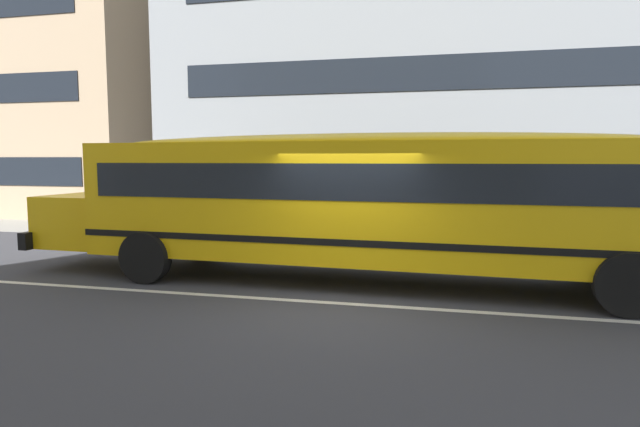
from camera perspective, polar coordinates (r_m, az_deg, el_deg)
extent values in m
plane|color=#38383D|center=(9.09, 2.29, -9.53)|extent=(400.00, 400.00, 0.00)
cube|color=gray|center=(16.46, 7.45, -2.61)|extent=(120.00, 3.00, 0.01)
cube|color=silver|center=(9.09, 2.29, -9.51)|extent=(110.00, 0.16, 0.01)
cube|color=yellow|center=(10.42, 5.46, 1.41)|extent=(11.14, 2.91, 2.21)
cube|color=yellow|center=(13.15, -22.87, -0.53)|extent=(1.68, 2.17, 1.11)
cube|color=black|center=(13.71, -25.45, -1.96)|extent=(0.29, 2.52, 0.36)
cube|color=black|center=(10.40, 5.48, 3.60)|extent=(10.48, 2.92, 0.64)
cube|color=black|center=(10.49, 5.42, -2.15)|extent=(11.16, 2.94, 0.12)
ellipsoid|color=yellow|center=(10.40, 5.51, 7.50)|extent=(10.69, 2.69, 0.36)
cylinder|color=red|center=(12.87, -9.09, 1.71)|extent=(0.46, 0.46, 0.03)
cylinder|color=black|center=(10.97, -18.08, -4.46)|extent=(1.01, 0.32, 1.01)
cylinder|color=black|center=(13.11, -11.99, -2.65)|extent=(1.01, 0.32, 1.01)
cylinder|color=black|center=(9.48, 29.95, -6.55)|extent=(1.01, 0.32, 1.01)
cylinder|color=black|center=(11.89, 26.96, -4.03)|extent=(1.01, 0.32, 1.01)
cube|color=tan|center=(31.02, -27.35, 12.59)|extent=(15.25, 11.47, 12.80)
cube|color=gray|center=(24.12, 10.59, 15.26)|extent=(18.42, 12.10, 12.80)
cube|color=black|center=(17.73, 9.30, 4.18)|extent=(15.47, 0.04, 1.10)
cube|color=black|center=(17.93, 9.48, 14.45)|extent=(15.47, 0.04, 1.10)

